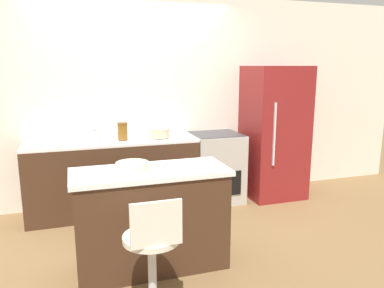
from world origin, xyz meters
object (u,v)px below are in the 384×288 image
at_px(stool_chair, 153,258).
at_px(mixing_bowl, 160,133).
at_px(refrigerator, 274,132).
at_px(kettle, 93,135).
at_px(oven_range, 216,167).

distance_m(stool_chair, mixing_bowl, 2.13).
height_order(refrigerator, mixing_bowl, refrigerator).
xyz_separation_m(stool_chair, kettle, (-0.25, 2.00, 0.53)).
height_order(oven_range, stool_chair, stool_chair).
xyz_separation_m(oven_range, mixing_bowl, (-0.74, -0.04, 0.50)).
relative_size(refrigerator, mixing_bowl, 7.46).
relative_size(oven_range, stool_chair, 0.99).
bearing_deg(stool_chair, kettle, 97.16).
bearing_deg(refrigerator, kettle, 179.81).
bearing_deg(stool_chair, mixing_bowl, 75.33).
relative_size(kettle, mixing_bowl, 0.80).
distance_m(oven_range, kettle, 1.61).
bearing_deg(kettle, stool_chair, -82.84).
xyz_separation_m(refrigerator, mixing_bowl, (-1.55, 0.01, 0.08)).
height_order(refrigerator, kettle, refrigerator).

